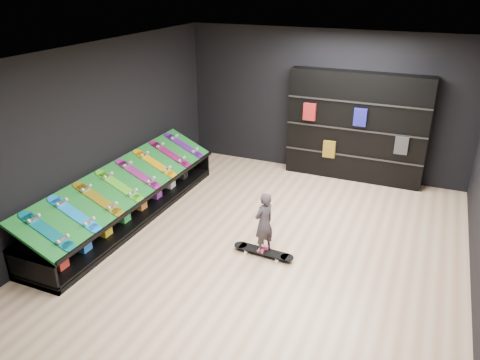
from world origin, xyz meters
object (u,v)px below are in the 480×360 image
at_px(display_rack, 129,205).
at_px(floor_skateboard, 263,253).
at_px(back_shelving, 356,127).
at_px(child, 264,234).

bearing_deg(display_rack, floor_skateboard, -4.97).
bearing_deg(back_shelving, child, -100.54).
distance_m(floor_skateboard, child, 0.34).
relative_size(display_rack, back_shelving, 1.61).
xyz_separation_m(back_shelving, child, (-0.66, -3.55, -0.74)).
distance_m(display_rack, back_shelving, 4.75).
bearing_deg(display_rack, back_shelving, 45.32).
bearing_deg(display_rack, child, -4.97).
xyz_separation_m(display_rack, back_shelving, (3.28, 3.32, 0.87)).
height_order(floor_skateboard, child, child).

